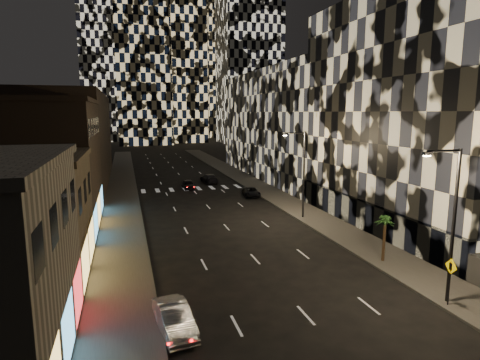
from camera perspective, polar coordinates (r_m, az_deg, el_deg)
sidewalk_left at (r=58.91m, az=-16.51°, el=-1.62°), size 4.00×120.00×0.15m
sidewalk_right at (r=61.97m, az=2.30°, el=-0.69°), size 4.00×120.00×0.15m
curb_left at (r=58.92m, az=-14.46°, el=-1.53°), size 0.20×120.00×0.15m
curb_right at (r=61.35m, az=0.44°, el=-0.79°), size 0.20×120.00×0.15m
retail_tan at (r=30.73m, az=-30.31°, el=-5.15°), size 10.00×10.00×8.00m
retail_brown at (r=42.40m, az=-26.48°, el=1.64°), size 10.00×15.00×12.00m
retail_filler_left at (r=68.43m, az=-22.64°, el=5.40°), size 10.00×40.00×14.00m
midrise_right at (r=43.61m, az=26.35°, el=8.45°), size 16.00×25.00×22.00m
midrise_base at (r=40.04m, az=17.12°, el=-4.75°), size 0.60×25.00×3.00m
midrise_filler_right at (r=71.18m, az=8.29°, el=7.78°), size 16.00×40.00×18.00m
tower_right_mid at (r=154.53m, az=1.23°, el=24.15°), size 20.00×20.00×100.00m
tower_center_low at (r=152.45m, az=-14.00°, el=23.12°), size 18.00×18.00×95.00m
streetlight_near at (r=25.72m, az=27.81°, el=-4.50°), size 2.55×0.25×9.00m
streetlight_far at (r=42.15m, az=8.79°, el=1.61°), size 2.55×0.25×9.00m
car_silver_parked at (r=21.95m, az=-9.31°, el=-18.86°), size 2.03×4.46×1.42m
car_dark_midlane at (r=59.41m, az=-7.34°, el=-0.63°), size 1.64×3.95×1.34m
car_dark_oncoming at (r=64.20m, az=-4.39°, el=0.23°), size 2.31×5.06×1.44m
car_dark_rightlane at (r=53.75m, az=1.62°, el=-1.71°), size 2.47×4.49×1.19m
ped_sign at (r=26.36m, az=27.74°, el=-11.68°), size 0.14×0.92×2.78m
palm_tree at (r=31.66m, az=19.92°, el=-5.85°), size 1.75×1.77×3.46m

